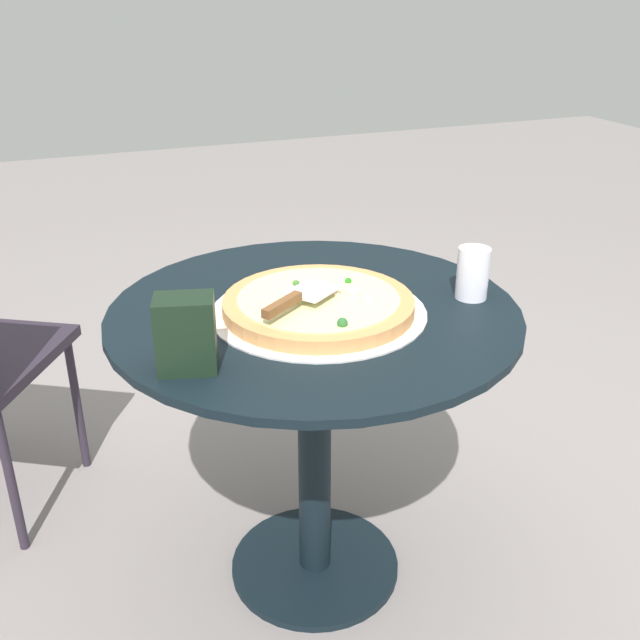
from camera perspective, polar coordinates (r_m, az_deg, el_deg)
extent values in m
plane|color=gray|center=(1.95, -0.39, -18.47)|extent=(10.00, 10.00, 0.00)
cylinder|color=black|center=(1.55, -0.46, 0.62)|extent=(0.87, 0.87, 0.02)
cylinder|color=black|center=(1.73, -0.42, -9.89)|extent=(0.08, 0.08, 0.67)
cylinder|color=black|center=(1.94, -0.39, -18.27)|extent=(0.41, 0.41, 0.02)
cylinder|color=silver|center=(1.53, 0.00, 0.65)|extent=(0.45, 0.45, 0.00)
cylinder|color=tan|center=(1.52, 0.00, 1.20)|extent=(0.39, 0.39, 0.03)
cylinder|color=beige|center=(1.52, 0.00, 1.73)|extent=(0.33, 0.33, 0.00)
sphere|color=white|center=(1.53, 2.48, 2.24)|extent=(0.02, 0.02, 0.02)
sphere|color=#39702B|center=(1.57, -1.87, 2.83)|extent=(0.02, 0.02, 0.02)
sphere|color=silver|center=(1.53, -2.17, 2.31)|extent=(0.02, 0.02, 0.02)
sphere|color=#23761D|center=(1.59, 2.20, 3.03)|extent=(0.01, 0.01, 0.01)
sphere|color=silver|center=(1.49, 3.78, 1.47)|extent=(0.02, 0.02, 0.02)
sphere|color=#2B622E|center=(1.39, 1.74, -0.23)|extent=(0.02, 0.02, 0.02)
sphere|color=#F5E5C2|center=(1.53, 2.64, 2.17)|extent=(0.02, 0.02, 0.02)
sphere|color=#37712D|center=(1.49, -0.59, 1.48)|extent=(0.01, 0.01, 0.01)
sphere|color=#F5D8C2|center=(1.52, 1.21, 2.04)|extent=(0.01, 0.01, 0.01)
cube|color=silver|center=(1.50, -0.59, 2.30)|extent=(0.12, 0.13, 0.00)
cube|color=brown|center=(1.42, -2.94, 1.18)|extent=(0.08, 0.10, 0.02)
cylinder|color=white|center=(1.61, 11.68, 3.55)|extent=(0.07, 0.07, 0.11)
cube|color=black|center=(1.30, -10.30, -1.06)|extent=(0.10, 0.12, 0.14)
cylinder|color=#2A232F|center=(2.27, -18.19, -6.17)|extent=(0.02, 0.02, 0.43)
cylinder|color=#2A232F|center=(2.02, -22.73, -11.28)|extent=(0.02, 0.02, 0.43)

